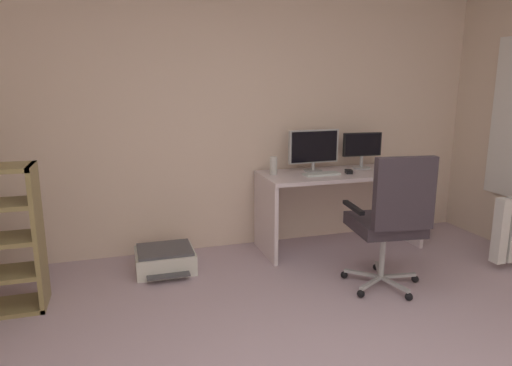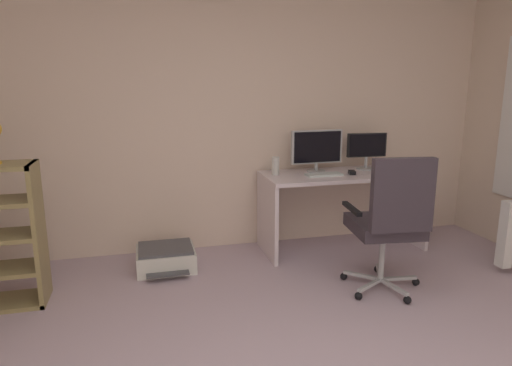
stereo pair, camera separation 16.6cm
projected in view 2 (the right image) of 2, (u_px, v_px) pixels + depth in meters
The scene contains 9 objects.
wall_back at pixel (217, 105), 4.27m from camera, with size 5.47×0.10×2.79m, color beige.
desk at pixel (343, 193), 4.35m from camera, with size 1.56×0.64×0.76m.
monitor_main at pixel (317, 148), 4.31m from camera, with size 0.52×0.18×0.40m.
monitor_secondary at pixel (367, 148), 4.45m from camera, with size 0.40×0.18×0.36m.
keyboard at pixel (324, 175), 4.17m from camera, with size 0.34×0.13×0.02m, color silver.
computer_mouse at pixel (352, 172), 4.24m from camera, with size 0.06×0.10×0.03m, color black.
desktop_speaker at pixel (275, 166), 4.20m from camera, with size 0.07×0.07×0.17m, color silver.
office_chair at pixel (390, 218), 3.35m from camera, with size 0.63×0.64×1.09m.
printer at pixel (166, 258), 3.94m from camera, with size 0.50×0.52×0.20m.
Camera 2 is at (-0.72, -1.47, 1.59)m, focal length 31.51 mm.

